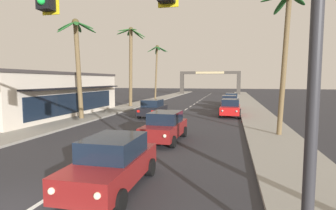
{
  "coord_description": "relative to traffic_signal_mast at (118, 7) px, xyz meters",
  "views": [
    {
      "loc": [
        5.24,
        -5.65,
        3.49
      ],
      "look_at": [
        2.03,
        8.0,
        2.2
      ],
      "focal_mm": 28.65,
      "sensor_mm": 36.0,
      "label": 1
    }
  ],
  "objects": [
    {
      "name": "sedan_third_in_queue",
      "position": [
        -1.39,
        9.56,
        -4.14
      ],
      "size": [
        2.07,
        4.5,
        1.68
      ],
      "color": "maroon",
      "rests_on": "ground"
    },
    {
      "name": "lane_markings",
      "position": [
        -2.54,
        20.05,
        -4.99
      ],
      "size": [
        4.28,
        86.63,
        0.01
      ],
      "color": "silver",
      "rests_on": "ground"
    },
    {
      "name": "palm_left_farthest",
      "position": [
        -10.18,
        39.32,
        2.06
      ],
      "size": [
        3.62,
        3.76,
        9.48
      ],
      "color": "brown",
      "rests_on": "ground"
    },
    {
      "name": "storefront_strip_left",
      "position": [
        -14.94,
        17.33,
        -2.86
      ],
      "size": [
        7.18,
        17.2,
        4.25
      ],
      "color": "beige",
      "rests_on": "ground"
    },
    {
      "name": "traffic_signal_mast",
      "position": [
        0.0,
        0.0,
        0.0
      ],
      "size": [
        11.23,
        0.41,
        7.04
      ],
      "color": "#2D2D33",
      "rests_on": "ground"
    },
    {
      "name": "palm_left_second",
      "position": [
        -10.85,
        16.01,
        0.86
      ],
      "size": [
        3.9,
        3.64,
        8.82
      ],
      "color": "brown",
      "rests_on": "ground"
    },
    {
      "name": "sedan_parked_nearest_kerb",
      "position": [
        2.27,
        21.31,
        -4.14
      ],
      "size": [
        2.08,
        4.5,
        1.68
      ],
      "color": "red",
      "rests_on": "ground"
    },
    {
      "name": "sidewalk_right",
      "position": [
        4.85,
        20.38,
        -4.92
      ],
      "size": [
        3.2,
        110.0,
        0.14
      ],
      "primitive_type": "cube",
      "color": "gray",
      "rests_on": "ground"
    },
    {
      "name": "sidewalk_left",
      "position": [
        -10.75,
        20.38,
        -4.92
      ],
      "size": [
        3.2,
        110.0,
        0.14
      ],
      "primitive_type": "cube",
      "color": "gray",
      "rests_on": "ground"
    },
    {
      "name": "sedan_oncoming_far",
      "position": [
        -4.93,
        19.07,
        -4.14
      ],
      "size": [
        2.02,
        4.48,
        1.68
      ],
      "color": "black",
      "rests_on": "ground"
    },
    {
      "name": "sedan_parked_far_kerb",
      "position": [
        2.38,
        33.75,
        -4.14
      ],
      "size": [
        2.07,
        4.5,
        1.68
      ],
      "color": "silver",
      "rests_on": "ground"
    },
    {
      "name": "palm_left_third",
      "position": [
        -10.4,
        27.68,
        1.59
      ],
      "size": [
        3.97,
        3.76,
        10.28
      ],
      "color": "brown",
      "rests_on": "ground"
    },
    {
      "name": "sedan_lead_at_stop_bar",
      "position": [
        -1.39,
        2.52,
        -4.14
      ],
      "size": [
        1.96,
        4.46,
        1.68
      ],
      "color": "maroon",
      "rests_on": "ground"
    },
    {
      "name": "town_gateway_arch",
      "position": [
        -2.95,
        62.45,
        -1.18
      ],
      "size": [
        14.95,
        0.9,
        5.76
      ],
      "color": "#423D38",
      "rests_on": "ground"
    },
    {
      "name": "sedan_parked_mid_kerb",
      "position": [
        2.1,
        27.8,
        -4.14
      ],
      "size": [
        1.98,
        4.47,
        1.68
      ],
      "color": "red",
      "rests_on": "ground"
    },
    {
      "name": "palm_right_second",
      "position": [
        5.46,
        12.27,
        1.34
      ],
      "size": [
        3.34,
        3.04,
        8.87
      ],
      "color": "brown",
      "rests_on": "ground"
    }
  ]
}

